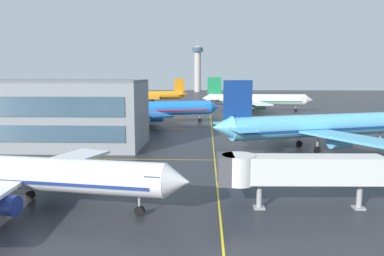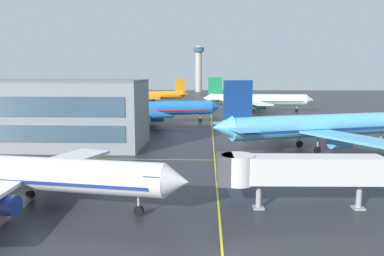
{
  "view_description": "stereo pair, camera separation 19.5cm",
  "coord_description": "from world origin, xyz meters",
  "px_view_note": "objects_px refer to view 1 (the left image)",
  "views": [
    {
      "loc": [
        -1.38,
        -25.74,
        13.52
      ],
      "look_at": [
        -3.57,
        30.13,
        5.4
      ],
      "focal_mm": 34.45,
      "sensor_mm": 36.0,
      "label": 1
    },
    {
      "loc": [
        -1.19,
        -25.74,
        13.52
      ],
      "look_at": [
        -3.57,
        30.13,
        5.4
      ],
      "focal_mm": 34.45,
      "sensor_mm": 36.0,
      "label": 2
    }
  ],
  "objects_px": {
    "airliner_second_row": "(316,126)",
    "jet_bridge": "(287,170)",
    "airliner_front_gate": "(26,174)",
    "airliner_far_left_stand": "(256,100)",
    "control_tower": "(198,65)",
    "airliner_far_right_stand": "(149,95)",
    "airliner_third_row": "(151,109)"
  },
  "relations": [
    {
      "from": "airliner_second_row",
      "to": "jet_bridge",
      "type": "xyz_separation_m",
      "value": [
        -11.76,
        -30.47,
        -0.25
      ]
    },
    {
      "from": "airliner_front_gate",
      "to": "airliner_far_left_stand",
      "type": "xyz_separation_m",
      "value": [
        36.64,
        100.95,
        0.74
      ]
    },
    {
      "from": "airliner_front_gate",
      "to": "airliner_second_row",
      "type": "xyz_separation_m",
      "value": [
        38.16,
        31.18,
        0.74
      ]
    },
    {
      "from": "jet_bridge",
      "to": "control_tower",
      "type": "relative_size",
      "value": 0.46
    },
    {
      "from": "airliner_front_gate",
      "to": "jet_bridge",
      "type": "xyz_separation_m",
      "value": [
        26.41,
        0.72,
        0.49
      ]
    },
    {
      "from": "airliner_far_right_stand",
      "to": "control_tower",
      "type": "bearing_deg",
      "value": 81.26
    },
    {
      "from": "airliner_third_row",
      "to": "airliner_far_left_stand",
      "type": "xyz_separation_m",
      "value": [
        33.77,
        35.35,
        0.15
      ]
    },
    {
      "from": "airliner_front_gate",
      "to": "airliner_second_row",
      "type": "height_order",
      "value": "airliner_second_row"
    },
    {
      "from": "airliner_second_row",
      "to": "airliner_far_right_stand",
      "type": "relative_size",
      "value": 1.08
    },
    {
      "from": "airliner_far_left_stand",
      "to": "airliner_far_right_stand",
      "type": "distance_m",
      "value": 55.42
    },
    {
      "from": "airliner_second_row",
      "to": "airliner_third_row",
      "type": "xyz_separation_m",
      "value": [
        -35.29,
        34.41,
        -0.15
      ]
    },
    {
      "from": "airliner_third_row",
      "to": "jet_bridge",
      "type": "xyz_separation_m",
      "value": [
        23.53,
        -64.88,
        -0.1
      ]
    },
    {
      "from": "airliner_front_gate",
      "to": "jet_bridge",
      "type": "height_order",
      "value": "airliner_front_gate"
    },
    {
      "from": "airliner_third_row",
      "to": "control_tower",
      "type": "relative_size",
      "value": 1.07
    },
    {
      "from": "jet_bridge",
      "to": "control_tower",
      "type": "distance_m",
      "value": 259.23
    },
    {
      "from": "jet_bridge",
      "to": "control_tower",
      "type": "bearing_deg",
      "value": 93.39
    },
    {
      "from": "airliner_front_gate",
      "to": "control_tower",
      "type": "relative_size",
      "value": 0.93
    },
    {
      "from": "airliner_far_right_stand",
      "to": "jet_bridge",
      "type": "bearing_deg",
      "value": -75.44
    },
    {
      "from": "jet_bridge",
      "to": "airliner_third_row",
      "type": "bearing_deg",
      "value": 109.94
    },
    {
      "from": "airliner_front_gate",
      "to": "control_tower",
      "type": "distance_m",
      "value": 259.76
    },
    {
      "from": "airliner_front_gate",
      "to": "airliner_far_right_stand",
      "type": "height_order",
      "value": "airliner_far_right_stand"
    },
    {
      "from": "airliner_front_gate",
      "to": "jet_bridge",
      "type": "relative_size",
      "value": 2.02
    },
    {
      "from": "airliner_front_gate",
      "to": "airliner_second_row",
      "type": "bearing_deg",
      "value": 39.25
    },
    {
      "from": "airliner_front_gate",
      "to": "control_tower",
      "type": "bearing_deg",
      "value": 87.54
    },
    {
      "from": "jet_bridge",
      "to": "airliner_far_left_stand",
      "type": "bearing_deg",
      "value": 84.17
    },
    {
      "from": "airliner_third_row",
      "to": "airliner_far_left_stand",
      "type": "height_order",
      "value": "airliner_far_left_stand"
    },
    {
      "from": "airliner_far_left_stand",
      "to": "airliner_third_row",
      "type": "bearing_deg",
      "value": -133.68
    },
    {
      "from": "airliner_front_gate",
      "to": "airliner_third_row",
      "type": "bearing_deg",
      "value": 87.49
    },
    {
      "from": "airliner_second_row",
      "to": "airliner_far_right_stand",
      "type": "height_order",
      "value": "airliner_second_row"
    },
    {
      "from": "airliner_third_row",
      "to": "control_tower",
      "type": "bearing_deg",
      "value": 87.55
    },
    {
      "from": "airliner_front_gate",
      "to": "airliner_far_right_stand",
      "type": "xyz_separation_m",
      "value": [
        -8.12,
        133.63,
        0.43
      ]
    },
    {
      "from": "airliner_second_row",
      "to": "airliner_far_left_stand",
      "type": "distance_m",
      "value": 69.78
    }
  ]
}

